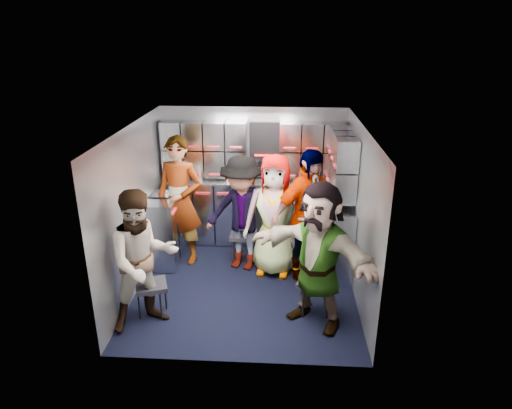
# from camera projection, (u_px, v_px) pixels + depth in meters

# --- Properties ---
(floor) EXTENTS (3.00, 3.00, 0.00)m
(floor) POSITION_uv_depth(u_px,v_px,m) (246.00, 285.00, 6.06)
(floor) COLOR black
(floor) RESTS_ON ground
(wall_back) EXTENTS (2.80, 0.04, 2.10)m
(wall_back) POSITION_uv_depth(u_px,v_px,m) (253.00, 175.00, 7.07)
(wall_back) COLOR #92979F
(wall_back) RESTS_ON ground
(wall_left) EXTENTS (0.04, 3.00, 2.10)m
(wall_left) POSITION_uv_depth(u_px,v_px,m) (135.00, 209.00, 5.75)
(wall_left) COLOR #92979F
(wall_left) RESTS_ON ground
(wall_right) EXTENTS (0.04, 3.00, 2.10)m
(wall_right) POSITION_uv_depth(u_px,v_px,m) (359.00, 214.00, 5.60)
(wall_right) COLOR #92979F
(wall_right) RESTS_ON ground
(ceiling) EXTENTS (2.80, 3.00, 0.02)m
(ceiling) POSITION_uv_depth(u_px,v_px,m) (245.00, 128.00, 5.29)
(ceiling) COLOR silver
(ceiling) RESTS_ON wall_back
(cart_bank_back) EXTENTS (2.68, 0.38, 0.99)m
(cart_bank_back) POSITION_uv_depth(u_px,v_px,m) (253.00, 213.00, 7.08)
(cart_bank_back) COLOR #A3A8B3
(cart_bank_back) RESTS_ON ground
(cart_bank_left) EXTENTS (0.38, 0.76, 0.99)m
(cart_bank_left) POSITION_uv_depth(u_px,v_px,m) (165.00, 231.00, 6.46)
(cart_bank_left) COLOR #A3A8B3
(cart_bank_left) RESTS_ON ground
(counter) EXTENTS (2.68, 0.42, 0.03)m
(counter) POSITION_uv_depth(u_px,v_px,m) (252.00, 181.00, 6.89)
(counter) COLOR #B7BABF
(counter) RESTS_ON cart_bank_back
(locker_bank_back) EXTENTS (2.68, 0.28, 0.82)m
(locker_bank_back) POSITION_uv_depth(u_px,v_px,m) (253.00, 150.00, 6.77)
(locker_bank_back) COLOR #A3A8B3
(locker_bank_back) RESTS_ON wall_back
(locker_bank_right) EXTENTS (0.28, 1.00, 0.82)m
(locker_bank_right) POSITION_uv_depth(u_px,v_px,m) (342.00, 164.00, 6.10)
(locker_bank_right) COLOR #A3A8B3
(locker_bank_right) RESTS_ON wall_right
(right_cabinet) EXTENTS (0.28, 1.20, 1.00)m
(right_cabinet) POSITION_uv_depth(u_px,v_px,m) (338.00, 234.00, 6.36)
(right_cabinet) COLOR #A3A8B3
(right_cabinet) RESTS_ON ground
(coffee_niche) EXTENTS (0.46, 0.16, 0.84)m
(coffee_niche) POSITION_uv_depth(u_px,v_px,m) (265.00, 150.00, 6.82)
(coffee_niche) COLOR black
(coffee_niche) RESTS_ON wall_back
(red_latch_strip) EXTENTS (2.60, 0.02, 0.03)m
(red_latch_strip) POSITION_uv_depth(u_px,v_px,m) (252.00, 194.00, 6.75)
(red_latch_strip) COLOR maroon
(red_latch_strip) RESTS_ON cart_bank_back
(jump_seat_near_left) EXTENTS (0.44, 0.43, 0.41)m
(jump_seat_near_left) POSITION_uv_depth(u_px,v_px,m) (151.00, 287.00, 5.31)
(jump_seat_near_left) COLOR black
(jump_seat_near_left) RESTS_ON ground
(jump_seat_mid_left) EXTENTS (0.38, 0.36, 0.43)m
(jump_seat_mid_left) POSITION_uv_depth(u_px,v_px,m) (243.00, 237.00, 6.55)
(jump_seat_mid_left) COLOR black
(jump_seat_mid_left) RESTS_ON ground
(jump_seat_center) EXTENTS (0.37, 0.35, 0.40)m
(jump_seat_center) POSITION_uv_depth(u_px,v_px,m) (274.00, 242.00, 6.44)
(jump_seat_center) COLOR black
(jump_seat_center) RESTS_ON ground
(jump_seat_mid_right) EXTENTS (0.50, 0.49, 0.47)m
(jump_seat_mid_right) POSITION_uv_depth(u_px,v_px,m) (305.00, 245.00, 6.22)
(jump_seat_mid_right) COLOR black
(jump_seat_mid_right) RESTS_ON ground
(jump_seat_near_right) EXTENTS (0.47, 0.46, 0.44)m
(jump_seat_near_right) POSITION_uv_depth(u_px,v_px,m) (315.00, 284.00, 5.33)
(jump_seat_near_right) COLOR black
(jump_seat_near_right) RESTS_ON ground
(attendant_standing) EXTENTS (0.75, 0.57, 1.84)m
(attendant_standing) POSITION_uv_depth(u_px,v_px,m) (180.00, 201.00, 6.38)
(attendant_standing) COLOR black
(attendant_standing) RESTS_ON ground
(attendant_arc_a) EXTENTS (1.00, 0.95, 1.63)m
(attendant_arc_a) POSITION_uv_depth(u_px,v_px,m) (143.00, 260.00, 4.98)
(attendant_arc_a) COLOR black
(attendant_arc_a) RESTS_ON ground
(attendant_arc_b) EXTENTS (1.19, 0.90, 1.63)m
(attendant_arc_b) POSITION_uv_depth(u_px,v_px,m) (242.00, 214.00, 6.23)
(attendant_arc_b) COLOR black
(attendant_arc_b) RESTS_ON ground
(attendant_arc_c) EXTENTS (0.89, 0.66, 1.68)m
(attendant_arc_c) POSITION_uv_depth(u_px,v_px,m) (275.00, 216.00, 6.10)
(attendant_arc_c) COLOR black
(attendant_arc_c) RESTS_ON ground
(attendant_arc_d) EXTENTS (1.14, 0.93, 1.81)m
(attendant_arc_d) POSITION_uv_depth(u_px,v_px,m) (307.00, 217.00, 5.87)
(attendant_arc_d) COLOR black
(attendant_arc_d) RESTS_ON ground
(attendant_arc_e) EXTENTS (1.58, 1.34, 1.71)m
(attendant_arc_e) POSITION_uv_depth(u_px,v_px,m) (318.00, 256.00, 4.99)
(attendant_arc_e) COLOR black
(attendant_arc_e) RESTS_ON ground
(bottle_left) EXTENTS (0.07, 0.07, 0.23)m
(bottle_left) POSITION_uv_depth(u_px,v_px,m) (200.00, 173.00, 6.84)
(bottle_left) COLOR white
(bottle_left) RESTS_ON counter
(bottle_mid) EXTENTS (0.06, 0.06, 0.23)m
(bottle_mid) POSITION_uv_depth(u_px,v_px,m) (266.00, 175.00, 6.78)
(bottle_mid) COLOR white
(bottle_mid) RESTS_ON counter
(bottle_right) EXTENTS (0.07, 0.07, 0.23)m
(bottle_right) POSITION_uv_depth(u_px,v_px,m) (267.00, 174.00, 6.78)
(bottle_right) COLOR white
(bottle_right) RESTS_ON counter
(cup_left) EXTENTS (0.08, 0.08, 0.11)m
(cup_left) POSITION_uv_depth(u_px,v_px,m) (229.00, 178.00, 6.83)
(cup_left) COLOR beige
(cup_left) RESTS_ON counter
(cup_right) EXTENTS (0.08, 0.08, 0.09)m
(cup_right) POSITION_uv_depth(u_px,v_px,m) (316.00, 180.00, 6.76)
(cup_right) COLOR beige
(cup_right) RESTS_ON counter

